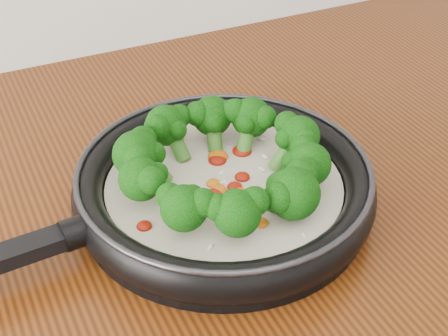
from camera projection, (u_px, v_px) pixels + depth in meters
name	position (u px, v px, depth m)	size (l,w,h in m)	color
skillet	(221.00, 183.00, 0.67)	(0.48, 0.32, 0.09)	black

